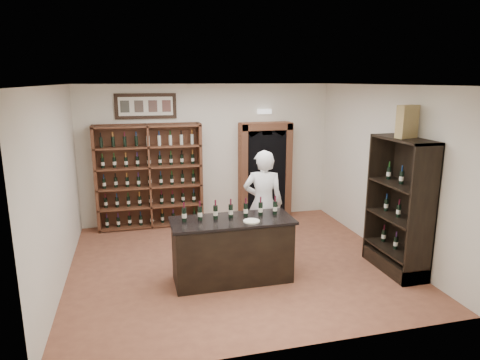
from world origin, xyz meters
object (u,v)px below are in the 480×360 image
object	(u,v)px
tasting_counter	(232,250)
shopkeeper	(263,204)
counter_bottle_0	(184,214)
side_cabinet	(399,226)
wine_shelf	(149,176)
wine_crate	(407,122)

from	to	relation	value
tasting_counter	shopkeeper	distance (m)	1.22
tasting_counter	counter_bottle_0	xyz separation A→B (m)	(-0.72, 0.09, 0.61)
tasting_counter	counter_bottle_0	size ratio (longest dim) A/B	6.27
tasting_counter	side_cabinet	size ratio (longest dim) A/B	0.85
counter_bottle_0	side_cabinet	world-z (taller)	side_cabinet
wine_shelf	counter_bottle_0	size ratio (longest dim) A/B	7.33
counter_bottle_0	wine_crate	distance (m)	3.70
wine_shelf	counter_bottle_0	world-z (taller)	wine_shelf
wine_shelf	side_cabinet	distance (m)	5.02
tasting_counter	wine_crate	xyz separation A→B (m)	(2.70, -0.30, 1.96)
tasting_counter	counter_bottle_0	distance (m)	0.95
shopkeeper	side_cabinet	bearing A→B (deg)	167.76
wine_shelf	tasting_counter	size ratio (longest dim) A/B	1.17
counter_bottle_0	shopkeeper	xyz separation A→B (m)	(1.48, 0.75, -0.15)
wine_shelf	wine_crate	size ratio (longest dim) A/B	4.36
shopkeeper	wine_crate	size ratio (longest dim) A/B	3.79
shopkeeper	wine_crate	distance (m)	2.70
shopkeeper	tasting_counter	bearing A→B (deg)	65.66
side_cabinet	tasting_counter	bearing A→B (deg)	173.72
counter_bottle_0	wine_crate	bearing A→B (deg)	-6.51
wine_shelf	shopkeeper	xyz separation A→B (m)	(1.86, -2.10, -0.14)
tasting_counter	counter_bottle_0	world-z (taller)	counter_bottle_0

